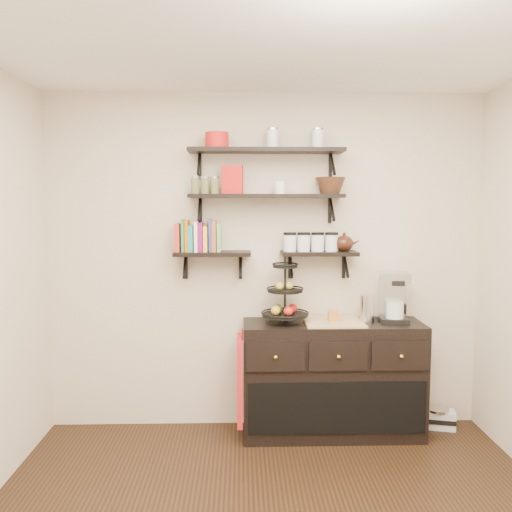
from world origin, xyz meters
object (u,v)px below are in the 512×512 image
at_px(sideboard, 332,378).
at_px(fruit_stand, 285,300).
at_px(radio, 437,418).
at_px(coffee_maker, 393,298).

height_order(sideboard, fruit_stand, fruit_stand).
height_order(sideboard, radio, sideboard).
bearing_deg(coffee_maker, sideboard, -170.24).
relative_size(sideboard, radio, 4.64).
xyz_separation_m(sideboard, coffee_maker, (0.48, 0.03, 0.64)).
xyz_separation_m(sideboard, radio, (0.88, 0.09, -0.37)).
xyz_separation_m(coffee_maker, radio, (0.40, 0.06, -1.01)).
relative_size(fruit_stand, coffee_maker, 1.34).
bearing_deg(radio, sideboard, -160.88).
bearing_deg(fruit_stand, sideboard, -0.60).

